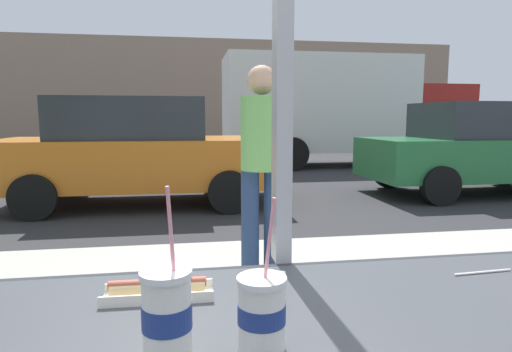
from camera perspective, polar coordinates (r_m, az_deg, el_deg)
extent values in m
plane|color=#2D2D30|center=(9.34, -7.20, -1.01)|extent=(60.00, 60.00, 0.00)
cube|color=#B2ADA3|center=(3.13, -3.05, -17.18)|extent=(16.00, 2.80, 0.16)
cube|color=#2A2C30|center=(1.37, 3.80, -12.01)|extent=(2.22, 0.02, 0.02)
cube|color=#9E9EA3|center=(1.37, 3.58, 20.09)|extent=(0.05, 0.08, 1.49)
cube|color=gray|center=(22.96, -8.50, 10.78)|extent=(28.00, 1.20, 5.37)
cylinder|color=white|center=(0.85, -11.66, -18.12)|extent=(0.09, 0.09, 0.16)
cylinder|color=navy|center=(0.85, -11.67, -17.62)|extent=(0.09, 0.09, 0.05)
cylinder|color=black|center=(0.82, -11.81, -13.18)|extent=(0.08, 0.08, 0.01)
cylinder|color=white|center=(0.82, -11.83, -12.53)|extent=(0.10, 0.10, 0.01)
cylinder|color=pink|center=(0.79, -11.10, -8.31)|extent=(0.02, 0.03, 0.20)
cylinder|color=white|center=(0.88, 0.74, -18.02)|extent=(0.09, 0.09, 0.13)
cylinder|color=navy|center=(0.88, 0.74, -17.63)|extent=(0.09, 0.09, 0.04)
cylinder|color=black|center=(0.86, 0.75, -14.20)|extent=(0.08, 0.08, 0.01)
cylinder|color=white|center=(0.86, 0.75, -13.58)|extent=(0.10, 0.10, 0.01)
cylinder|color=pink|center=(0.83, 1.66, -9.56)|extent=(0.03, 0.02, 0.20)
cube|color=silver|center=(1.16, -12.76, -15.29)|extent=(0.28, 0.09, 0.01)
cube|color=silver|center=(1.12, -12.96, -15.60)|extent=(0.28, 0.01, 0.03)
cube|color=silver|center=(1.19, -12.61, -14.03)|extent=(0.28, 0.01, 0.03)
cylinder|color=#DBB77A|center=(1.15, -12.80, -14.24)|extent=(0.24, 0.04, 0.04)
cylinder|color=#9E4733|center=(1.15, -12.82, -13.68)|extent=(0.24, 0.03, 0.03)
cube|color=beige|center=(1.14, -8.76, -13.09)|extent=(0.01, 0.01, 0.01)
cube|color=beige|center=(1.14, -9.21, -13.10)|extent=(0.01, 0.01, 0.01)
cube|color=#337A2D|center=(1.14, -13.67, -13.11)|extent=(0.01, 0.01, 0.01)
cube|color=beige|center=(1.14, -11.03, -13.11)|extent=(0.01, 0.01, 0.01)
cylinder|color=white|center=(1.45, 27.73, -11.17)|extent=(0.19, 0.02, 0.01)
cube|color=white|center=(1.26, 1.21, -13.19)|extent=(0.13, 0.11, 0.00)
cube|color=orange|center=(7.24, -14.94, 1.84)|extent=(4.35, 1.90, 0.75)
cube|color=#282D33|center=(7.22, -16.09, 7.31)|extent=(2.26, 1.67, 0.64)
cylinder|color=black|center=(8.21, -4.78, 0.09)|extent=(0.64, 0.18, 0.64)
cylinder|color=black|center=(6.34, -3.48, -2.13)|extent=(0.64, 0.18, 0.64)
cylinder|color=black|center=(8.45, -23.33, -0.30)|extent=(0.64, 0.18, 0.64)
cylinder|color=black|center=(6.65, -27.30, -2.52)|extent=(0.64, 0.18, 0.64)
cube|color=#236B38|center=(8.93, 27.23, 2.18)|extent=(4.12, 1.77, 0.71)
cube|color=#282D33|center=(8.93, 27.73, 6.50)|extent=(2.14, 1.56, 0.64)
cylinder|color=black|center=(10.44, 29.91, 0.71)|extent=(0.64, 0.18, 0.64)
cylinder|color=black|center=(9.05, 17.22, 0.48)|extent=(0.64, 0.18, 0.64)
cylinder|color=black|center=(7.52, 23.18, -1.19)|extent=(0.64, 0.18, 0.64)
cube|color=silver|center=(12.84, 8.06, 9.32)|extent=(5.35, 2.20, 2.67)
cube|color=maroon|center=(14.24, 21.62, 7.13)|extent=(1.90, 2.10, 1.90)
cylinder|color=black|center=(15.19, 19.43, 3.64)|extent=(0.90, 0.24, 0.90)
cylinder|color=black|center=(13.38, 23.71, 2.95)|extent=(0.90, 0.24, 0.90)
cylinder|color=black|center=(13.68, 2.56, 3.68)|extent=(0.90, 0.24, 0.90)
cylinder|color=black|center=(11.54, 4.76, 2.92)|extent=(0.90, 0.24, 0.90)
cylinder|color=navy|center=(3.38, -0.79, -6.31)|extent=(0.14, 0.14, 0.84)
cylinder|color=navy|center=(3.41, 2.22, -6.19)|extent=(0.14, 0.14, 0.84)
cylinder|color=#6CAF5B|center=(3.30, 0.75, 5.63)|extent=(0.32, 0.32, 0.56)
sphere|color=tan|center=(3.31, 0.76, 12.56)|extent=(0.22, 0.22, 0.22)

